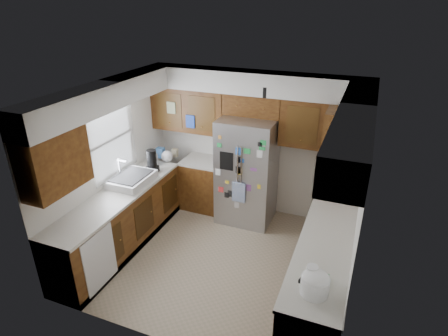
{
  "coord_description": "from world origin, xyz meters",
  "views": [
    {
      "loc": [
        1.72,
        -4.15,
        3.56
      ],
      "look_at": [
        -0.07,
        0.35,
        1.31
      ],
      "focal_mm": 30.0,
      "sensor_mm": 36.0,
      "label": 1
    }
  ],
  "objects_px": {
    "pantry": "(341,178)",
    "fridge": "(247,171)",
    "rice_cooker": "(315,283)",
    "paper_towel": "(311,277)"
  },
  "relations": [
    {
      "from": "pantry",
      "to": "fridge",
      "type": "bearing_deg",
      "value": 177.94
    },
    {
      "from": "paper_towel",
      "to": "pantry",
      "type": "bearing_deg",
      "value": 88.82
    },
    {
      "from": "pantry",
      "to": "fridge",
      "type": "xyz_separation_m",
      "value": [
        -1.5,
        0.05,
        -0.17
      ]
    },
    {
      "from": "paper_towel",
      "to": "rice_cooker",
      "type": "bearing_deg",
      "value": -55.73
    },
    {
      "from": "pantry",
      "to": "rice_cooker",
      "type": "relative_size",
      "value": 7.41
    },
    {
      "from": "pantry",
      "to": "paper_towel",
      "type": "height_order",
      "value": "pantry"
    },
    {
      "from": "fridge",
      "to": "rice_cooker",
      "type": "height_order",
      "value": "fridge"
    },
    {
      "from": "rice_cooker",
      "to": "pantry",
      "type": "bearing_deg",
      "value": 89.99
    },
    {
      "from": "rice_cooker",
      "to": "paper_towel",
      "type": "xyz_separation_m",
      "value": [
        -0.05,
        0.07,
        -0.0
      ]
    },
    {
      "from": "pantry",
      "to": "paper_towel",
      "type": "distance_m",
      "value": 2.32
    }
  ]
}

